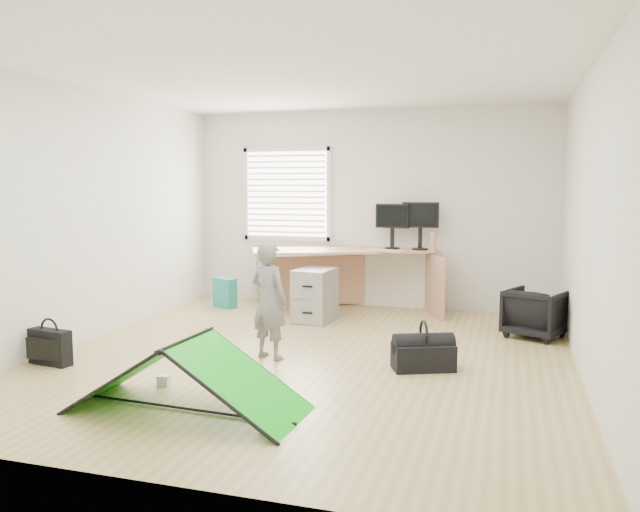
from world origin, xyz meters
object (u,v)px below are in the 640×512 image
(desk, at_px, (344,280))
(duffel_bag, at_px, (423,357))
(monitor_right, at_px, (420,232))
(office_chair, at_px, (535,313))
(laptop_bag, at_px, (50,347))
(person, at_px, (269,300))
(storage_crate, at_px, (538,316))
(thermos, at_px, (433,242))
(filing_cabinet, at_px, (315,295))
(kite, at_px, (187,375))
(monitor_left, at_px, (392,232))

(desk, height_order, duffel_bag, desk)
(monitor_right, distance_m, office_chair, 1.94)
(laptop_bag, bearing_deg, duffel_bag, 23.24)
(person, bearing_deg, storage_crate, -120.12)
(office_chair, bearing_deg, desk, 5.06)
(person, bearing_deg, thermos, -97.75)
(storage_crate, bearing_deg, desk, 172.10)
(thermos, bearing_deg, duffel_bag, -85.14)
(laptop_bag, bearing_deg, storage_crate, 42.64)
(filing_cabinet, distance_m, monitor_right, 1.68)
(kite, bearing_deg, storage_crate, 57.32)
(office_chair, distance_m, kite, 4.06)
(filing_cabinet, height_order, duffel_bag, filing_cabinet)
(person, bearing_deg, laptop_bag, 42.60)
(laptop_bag, distance_m, duffel_bag, 3.47)
(filing_cabinet, relative_size, monitor_left, 1.42)
(storage_crate, distance_m, laptop_bag, 5.32)
(monitor_left, xyz_separation_m, person, (-0.70, -2.70, -0.48))
(duffel_bag, bearing_deg, thermos, 72.16)
(filing_cabinet, bearing_deg, thermos, 34.47)
(office_chair, bearing_deg, duffel_bag, 81.72)
(desk, relative_size, thermos, 9.33)
(kite, distance_m, laptop_bag, 1.97)
(desk, height_order, person, person)
(person, xyz_separation_m, laptop_bag, (-1.89, -0.79, -0.40))
(monitor_left, distance_m, thermos, 0.63)
(kite, distance_m, duffel_bag, 2.20)
(storage_crate, xyz_separation_m, duffel_bag, (-1.07, -2.09, -0.01))
(office_chair, distance_m, laptop_bag, 5.02)
(thermos, distance_m, office_chair, 1.62)
(duffel_bag, bearing_deg, filing_cabinet, 110.57)
(monitor_left, bearing_deg, kite, -90.03)
(thermos, distance_m, duffel_bag, 2.55)
(monitor_right, bearing_deg, thermos, -51.41)
(monitor_left, relative_size, person, 0.40)
(desk, height_order, filing_cabinet, desk)
(kite, bearing_deg, person, 90.56)
(person, bearing_deg, monitor_left, -84.81)
(monitor_right, xyz_separation_m, duffel_bag, (0.41, -2.65, -0.94))
(desk, bearing_deg, kite, -116.11)
(monitor_right, relative_size, storage_crate, 1.00)
(monitor_left, relative_size, kite, 0.26)
(storage_crate, bearing_deg, duffel_bag, -117.07)
(office_chair, xyz_separation_m, laptop_bag, (-4.39, -2.44, -0.10))
(person, height_order, storage_crate, person)
(storage_crate, bearing_deg, monitor_right, 159.45)
(kite, xyz_separation_m, duffel_bag, (1.54, 1.56, -0.15))
(office_chair, xyz_separation_m, storage_crate, (0.05, 0.50, -0.14))
(desk, bearing_deg, thermos, -25.66)
(kite, height_order, laptop_bag, kite)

